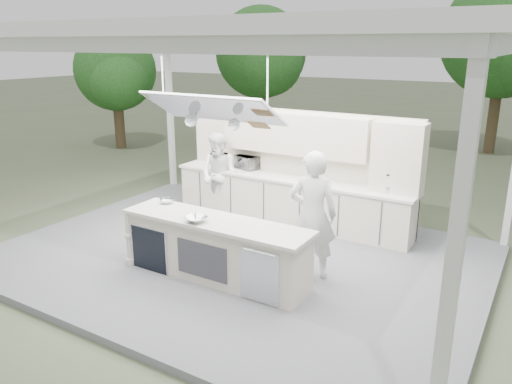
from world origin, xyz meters
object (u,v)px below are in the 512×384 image
Objects in this scene: demo_island at (214,249)px; head_chef at (313,215)px; back_counter at (289,200)px; sous_chef at (219,175)px.

head_chef is at bearing 33.70° from demo_island.
demo_island is at bearing -86.37° from back_counter.
demo_island is 1.60m from head_chef.
sous_chef is (-2.89, 1.63, -0.13)m from head_chef.
head_chef is (1.25, 0.84, 0.53)m from demo_island.
demo_island is 1.77× the size of sous_chef.
back_counter is at bearing -75.83° from head_chef.
demo_island is 1.55× the size of head_chef.
back_counter is 2.53× the size of head_chef.
head_chef is (1.43, -1.98, 0.53)m from back_counter.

